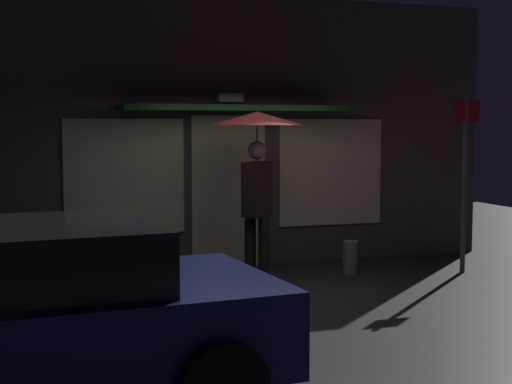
{
  "coord_description": "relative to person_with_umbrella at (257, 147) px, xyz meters",
  "views": [
    {
      "loc": [
        -3.15,
        -8.39,
        2.07
      ],
      "look_at": [
        0.01,
        0.98,
        1.19
      ],
      "focal_mm": 53.59,
      "sensor_mm": 36.0,
      "label": 1
    }
  ],
  "objects": [
    {
      "name": "ground_plane",
      "position": [
        -0.03,
        -0.98,
        -1.78
      ],
      "size": [
        18.0,
        18.0,
        0.0
      ],
      "primitive_type": "plane",
      "color": "#26262B"
    },
    {
      "name": "person_with_umbrella",
      "position": [
        0.0,
        0.0,
        0.0
      ],
      "size": [
        1.24,
        1.24,
        2.24
      ],
      "rotation": [
        0.0,
        0.0,
        -2.34
      ],
      "color": "black",
      "rests_on": "ground"
    },
    {
      "name": "sidewalk_bollard",
      "position": [
        1.42,
        0.14,
        -1.55
      ],
      "size": [
        0.21,
        0.21,
        0.46
      ],
      "primitive_type": "cylinder",
      "color": "slate",
      "rests_on": "ground"
    },
    {
      "name": "street_sign_post",
      "position": [
        2.96,
        -0.27,
        -0.36
      ],
      "size": [
        0.4,
        0.07,
        2.5
      ],
      "color": "#595B60",
      "rests_on": "ground"
    },
    {
      "name": "building_facade",
      "position": [
        -0.03,
        1.36,
        0.17
      ],
      "size": [
        8.33,
        1.0,
        3.92
      ],
      "color": "brown",
      "rests_on": "ground"
    }
  ]
}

